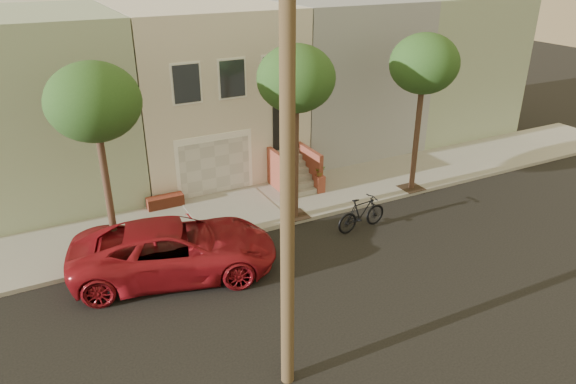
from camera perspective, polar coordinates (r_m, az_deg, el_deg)
ground at (r=16.53m, az=4.14°, el=-9.25°), size 90.00×90.00×0.00m
sidewalk at (r=20.61m, az=-3.57°, el=-1.69°), size 40.00×3.70×0.15m
house_row at (r=24.58m, az=-9.48°, el=11.26°), size 33.10×11.70×7.00m
tree_left at (r=16.10m, az=-20.22°, el=8.96°), size 2.70×2.57×6.30m
tree_mid at (r=18.04m, az=0.88°, el=12.02°), size 2.70×2.57×6.30m
tree_right at (r=21.16m, az=14.49°, el=13.15°), size 2.70×2.57×6.30m
pickup_truck at (r=16.64m, az=-12.09°, el=-6.04°), size 6.74×4.36×1.73m
motorcycle at (r=19.09m, az=7.97°, el=-2.30°), size 2.14×0.77×1.26m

